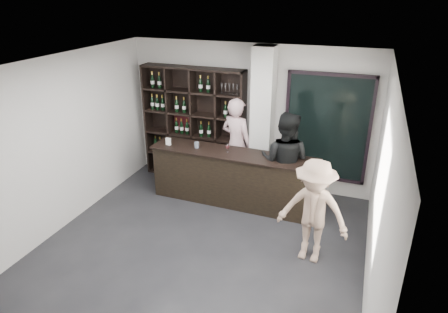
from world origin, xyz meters
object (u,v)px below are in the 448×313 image
at_px(taster_pink, 236,144).
at_px(customer, 313,212).
at_px(tasting_counter, 233,178).
at_px(wine_shelf, 194,125).
at_px(taster_black, 285,163).

bearing_deg(taster_pink, customer, 151.60).
bearing_deg(customer, tasting_counter, 150.65).
xyz_separation_m(wine_shelf, customer, (2.82, -2.05, -0.38)).
relative_size(wine_shelf, tasting_counter, 0.76).
bearing_deg(wine_shelf, taster_pink, -9.37).
bearing_deg(wine_shelf, tasting_counter, -35.34).
height_order(wine_shelf, customer, wine_shelf).
relative_size(wine_shelf, customer, 1.46).
distance_m(taster_black, customer, 1.52).
relative_size(taster_pink, taster_black, 1.01).
xyz_separation_m(tasting_counter, customer, (1.67, -1.23, 0.30)).
xyz_separation_m(taster_pink, customer, (1.82, -1.88, -0.13)).
height_order(wine_shelf, taster_pink, wine_shelf).
distance_m(wine_shelf, taster_black, 2.23).
bearing_deg(customer, taster_pink, 141.09).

